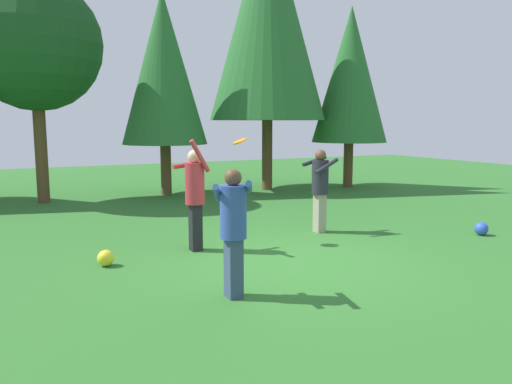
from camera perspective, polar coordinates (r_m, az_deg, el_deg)
name	(u,v)px	position (r m, az deg, el deg)	size (l,w,h in m)	color
ground_plane	(292,262)	(8.13, 4.15, -8.07)	(40.00, 40.00, 0.00)	#2D6B28
person_thrower	(195,191)	(8.69, -7.06, 0.17)	(0.63, 0.55, 1.97)	black
person_catcher	(320,183)	(10.19, 7.40, 0.98)	(0.61, 0.52, 1.70)	gray
person_bystander	(233,222)	(6.31, -2.63, -3.47)	(0.68, 0.72, 1.68)	#38476B
frisbee	(240,141)	(9.09, -1.89, 5.87)	(0.28, 0.29, 0.12)	orange
ball_yellow	(106,258)	(8.21, -16.95, -7.30)	(0.26, 0.26, 0.26)	yellow
ball_blue	(481,229)	(10.93, 24.55, -3.87)	(0.27, 0.27, 0.27)	blue
tree_left	(35,45)	(15.20, -24.16, 15.22)	(3.60, 3.60, 6.15)	brown
tree_far_right	(350,76)	(17.63, 10.84, 13.04)	(2.57, 2.57, 6.14)	brown
tree_right	(268,15)	(16.91, 1.34, 19.73)	(3.80, 3.80, 9.07)	brown
tree_center	(163,69)	(15.66, -10.63, 13.81)	(2.59, 2.59, 6.19)	brown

